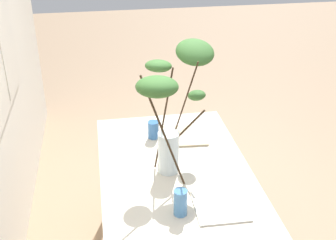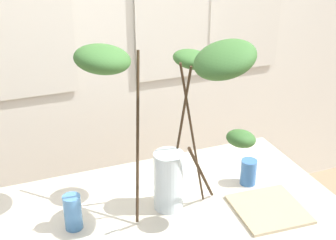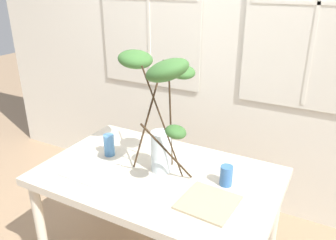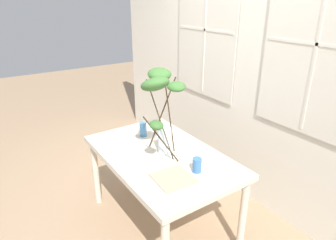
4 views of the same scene
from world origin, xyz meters
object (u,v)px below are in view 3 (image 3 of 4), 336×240
at_px(plate_square_right, 208,202).
at_px(dining_table, 158,185).
at_px(plate_square_left, 90,170).
at_px(vase_with_branches, 158,98).
at_px(drinking_glass_blue_left, 109,145).
at_px(drinking_glass_blue_right, 226,176).

bearing_deg(plate_square_right, dining_table, 160.53).
bearing_deg(plate_square_left, dining_table, 24.21).
height_order(dining_table, plate_square_left, plate_square_left).
xyz_separation_m(plate_square_left, plate_square_right, (0.75, 0.04, 0.00)).
height_order(vase_with_branches, drinking_glass_blue_left, vase_with_branches).
bearing_deg(drinking_glass_blue_left, plate_square_right, -13.17).
bearing_deg(dining_table, drinking_glass_blue_left, 173.17).
bearing_deg(drinking_glass_blue_right, dining_table, -169.19).
xyz_separation_m(vase_with_branches, plate_square_left, (-0.37, -0.18, -0.47)).
bearing_deg(plate_square_left, vase_with_branches, 25.82).
distance_m(vase_with_branches, plate_square_left, 0.62).
distance_m(plate_square_left, plate_square_right, 0.75).
height_order(drinking_glass_blue_right, plate_square_left, drinking_glass_blue_right).
bearing_deg(dining_table, drinking_glass_blue_right, 10.81).
height_order(dining_table, drinking_glass_blue_right, drinking_glass_blue_right).
xyz_separation_m(drinking_glass_blue_right, plate_square_left, (-0.77, -0.24, -0.05)).
xyz_separation_m(vase_with_branches, drinking_glass_blue_right, (0.40, 0.06, -0.41)).
xyz_separation_m(vase_with_branches, plate_square_right, (0.38, -0.14, -0.46)).
relative_size(drinking_glass_blue_right, plate_square_right, 0.43).
distance_m(vase_with_branches, plate_square_right, 0.61).
bearing_deg(dining_table, plate_square_right, -19.47).
xyz_separation_m(dining_table, plate_square_left, (-0.37, -0.17, 0.09)).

